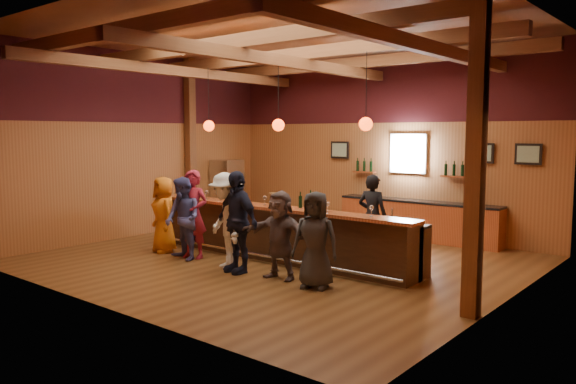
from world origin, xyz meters
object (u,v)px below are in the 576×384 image
(back_bar_cabinet, at_px, (418,220))
(ice_bucket, at_px, (274,199))
(customer_orange, at_px, (164,214))
(customer_redvest, at_px, (193,214))
(customer_dark, at_px, (315,240))
(customer_brown, at_px, (280,235))
(bar_counter, at_px, (284,233))
(customer_navy, at_px, (237,222))
(customer_white, at_px, (226,221))
(bottle_a, at_px, (300,202))
(customer_denim, at_px, (183,219))
(bartender, at_px, (372,216))
(stainless_fridge, at_px, (227,192))

(back_bar_cabinet, relative_size, ice_bucket, 15.86)
(customer_orange, height_order, customer_redvest, customer_redvest)
(customer_dark, bearing_deg, customer_brown, 156.36)
(customer_dark, bearing_deg, back_bar_cabinet, 78.49)
(customer_orange, relative_size, customer_dark, 1.01)
(bar_counter, xyz_separation_m, customer_dark, (1.78, -1.34, 0.28))
(customer_orange, height_order, customer_navy, customer_navy)
(customer_white, bearing_deg, bottle_a, 76.52)
(customer_denim, relative_size, customer_navy, 0.90)
(back_bar_cabinet, bearing_deg, customer_navy, -102.90)
(back_bar_cabinet, height_order, bottle_a, bottle_a)
(ice_bucket, bearing_deg, customer_white, -104.12)
(bar_counter, bearing_deg, bartender, 43.34)
(customer_brown, bearing_deg, customer_navy, -175.28)
(customer_dark, xyz_separation_m, bottle_a, (-1.20, 1.14, 0.43))
(customer_redvest, bearing_deg, customer_orange, 164.67)
(bartender, xyz_separation_m, bottle_a, (-0.74, -1.45, 0.38))
(customer_redvest, height_order, customer_brown, customer_redvest)
(ice_bucket, bearing_deg, customer_brown, -45.55)
(customer_navy, xyz_separation_m, customer_dark, (1.73, 0.06, -0.13))
(customer_dark, xyz_separation_m, bartender, (-0.46, 2.58, 0.06))
(customer_dark, relative_size, bartender, 0.93)
(customer_redvest, height_order, customer_denim, customer_redvest)
(back_bar_cabinet, height_order, stainless_fridge, stainless_fridge)
(back_bar_cabinet, relative_size, stainless_fridge, 2.22)
(bar_counter, distance_m, customer_dark, 2.24)
(ice_bucket, bearing_deg, bartender, 47.77)
(customer_redvest, relative_size, customer_dark, 1.13)
(back_bar_cabinet, relative_size, customer_orange, 2.47)
(customer_navy, distance_m, bartender, 2.93)
(bar_counter, bearing_deg, back_bar_cabinet, 71.66)
(customer_redvest, xyz_separation_m, bottle_a, (2.05, 0.92, 0.33))
(stainless_fridge, xyz_separation_m, bartender, (5.44, -1.21, -0.04))
(customer_navy, bearing_deg, customer_dark, 11.64)
(back_bar_cabinet, height_order, customer_redvest, customer_redvest)
(customer_white, xyz_separation_m, customer_navy, (0.35, -0.07, 0.03))
(back_bar_cabinet, xyz_separation_m, ice_bucket, (-1.22, -3.82, 0.76))
(customer_redvest, bearing_deg, customer_brown, -18.72)
(stainless_fridge, relative_size, bartender, 1.05)
(customer_redvest, distance_m, customer_dark, 3.26)
(stainless_fridge, height_order, bottle_a, stainless_fridge)
(bottle_a, bearing_deg, customer_dark, -43.36)
(customer_orange, bearing_deg, ice_bucket, 38.95)
(back_bar_cabinet, bearing_deg, bottle_a, -99.14)
(back_bar_cabinet, relative_size, bartender, 2.33)
(back_bar_cabinet, xyz_separation_m, stainless_fridge, (-5.30, -1.12, 0.42))
(bottle_a, bearing_deg, bar_counter, 160.73)
(bar_counter, distance_m, bottle_a, 0.94)
(stainless_fridge, distance_m, customer_denim, 4.63)
(bar_counter, relative_size, bartender, 3.68)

